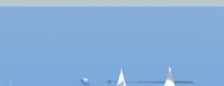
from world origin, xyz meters
TOP-DOWN VIEW (x-y plane):
  - sailboat_inshore at (15.65, -5.43)m, footprint 8.90×6.09m
  - motorboat_mid_cluster at (35.18, 9.39)m, footprint 8.82×3.61m
  - sailboat_outer_ring_b at (8.94, -25.21)m, footprint 10.55×6.17m

SIDE VIEW (x-z plane):
  - motorboat_mid_cluster at x=35.18m, z-range -0.57..1.92m
  - sailboat_inshore at x=15.65m, z-range -0.48..10.61m
  - sailboat_outer_ring_b at x=8.94m, z-range -0.58..12.75m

